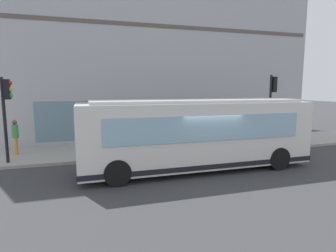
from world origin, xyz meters
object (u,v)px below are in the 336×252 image
Objects in this scene: pedestrian_by_light_pole at (222,128)px; pedestrian_near_hydrant at (138,135)px; city_bus_nearside at (197,134)px; fire_hydrant at (179,137)px; traffic_light_near_corner at (272,97)px; traffic_light_down_block at (6,104)px; pedestrian_walking_along_curb at (15,135)px.

pedestrian_near_hydrant is at bearing 95.99° from pedestrian_by_light_pole.
city_bus_nearside reaches higher than fire_hydrant.
fire_hydrant is at bearing 68.09° from pedestrian_by_light_pole.
traffic_light_near_corner is 2.72× the size of pedestrian_near_hydrant.
pedestrian_by_light_pole is at bearing -84.01° from pedestrian_near_hydrant.
traffic_light_down_block is at bearing 96.59° from pedestrian_by_light_pole.
traffic_light_near_corner reaches higher than traffic_light_down_block.
traffic_light_near_corner is at bearing -114.98° from fire_hydrant.
pedestrian_walking_along_curb reaches higher than pedestrian_near_hydrant.
pedestrian_by_light_pole is at bearing -111.91° from fire_hydrant.
pedestrian_near_hydrant is (0.76, -6.08, -1.85)m from traffic_light_down_block.
fire_hydrant is at bearing 65.02° from traffic_light_near_corner.
city_bus_nearside is 2.58× the size of traffic_light_down_block.
pedestrian_walking_along_curb is at bearing 4.51° from traffic_light_down_block.
traffic_light_down_block reaches higher than pedestrian_near_hydrant.
pedestrian_near_hydrant is (-1.55, 2.93, 0.51)m from fire_hydrant.
city_bus_nearside is 6.81m from traffic_light_near_corner.
city_bus_nearside is 8.65m from traffic_light_down_block.
pedestrian_walking_along_curb is 1.16× the size of pedestrian_near_hydrant.
traffic_light_near_corner is 8.22m from pedestrian_near_hydrant.
traffic_light_near_corner is (2.91, -5.98, 1.50)m from city_bus_nearside.
traffic_light_near_corner is 14.01m from traffic_light_down_block.
city_bus_nearside reaches higher than pedestrian_by_light_pole.
traffic_light_down_block is at bearing -175.49° from pedestrian_walking_along_curb.
city_bus_nearside is 2.41× the size of traffic_light_near_corner.
pedestrian_near_hydrant is at bearing 27.86° from city_bus_nearside.
fire_hydrant is 3.35m from pedestrian_near_hydrant.
traffic_light_near_corner is 5.65× the size of fire_hydrant.
pedestrian_walking_along_curb is (4.60, 8.16, -0.37)m from city_bus_nearside.
pedestrian_near_hydrant is (-0.92, -6.21, -0.16)m from pedestrian_walking_along_curb.
traffic_light_near_corner is at bearing -90.09° from traffic_light_down_block.
traffic_light_near_corner is 3.49m from pedestrian_by_light_pole.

